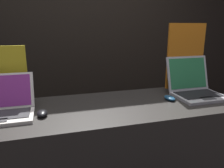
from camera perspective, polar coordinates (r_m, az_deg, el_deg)
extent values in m
cube|color=black|center=(2.77, -8.32, 14.49)|extent=(8.00, 0.05, 2.80)
cube|color=#282623|center=(1.69, 0.18, -19.91)|extent=(1.81, 0.64, 0.89)
cube|color=silver|center=(1.41, -27.29, -7.92)|extent=(0.37, 0.23, 0.02)
cube|color=#2D2D30|center=(1.42, -27.22, -7.21)|extent=(0.33, 0.16, 0.00)
cube|color=silver|center=(1.52, -26.72, -1.72)|extent=(0.37, 0.10, 0.21)
cube|color=#8C338C|center=(1.52, -26.77, -1.69)|extent=(0.33, 0.08, 0.18)
ellipsoid|color=black|center=(1.37, -17.76, -7.31)|extent=(0.06, 0.10, 0.04)
cube|color=black|center=(1.66, -25.64, -4.42)|extent=(0.16, 0.07, 0.02)
cube|color=gold|center=(1.61, -26.41, 2.28)|extent=(0.29, 0.02, 0.37)
cube|color=#B7B7BC|center=(1.76, 22.01, -3.02)|extent=(0.36, 0.28, 0.02)
cube|color=black|center=(1.78, 21.64, -2.46)|extent=(0.32, 0.19, 0.00)
cube|color=#3F3F42|center=(1.70, 23.74, -3.42)|extent=(0.10, 0.06, 0.00)
cube|color=#B7B7BC|center=(1.87, 19.11, 2.68)|extent=(0.36, 0.09, 0.27)
cube|color=#2D7F4C|center=(1.86, 19.23, 2.70)|extent=(0.32, 0.07, 0.23)
ellipsoid|color=navy|center=(1.64, 14.82, -3.54)|extent=(0.06, 0.11, 0.03)
cube|color=black|center=(1.94, 17.97, -1.08)|extent=(0.18, 0.07, 0.02)
cube|color=orange|center=(1.88, 18.62, 6.91)|extent=(0.33, 0.02, 0.52)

